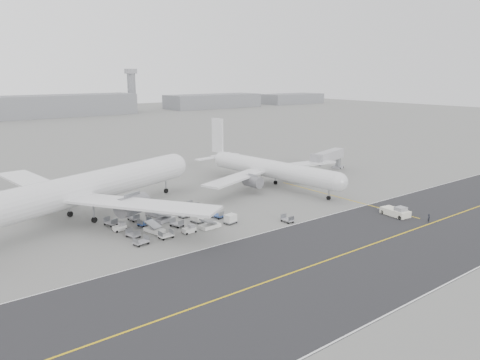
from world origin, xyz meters
TOP-DOWN VIEW (x-y plane):
  - ground at (0.00, 0.00)m, footprint 700.00×700.00m
  - taxiway at (5.02, -17.98)m, footprint 220.00×59.00m
  - horizon_buildings at (30.00, 260.00)m, footprint 520.00×28.00m
  - control_tower at (100.00, 265.00)m, footprint 7.00×7.00m
  - airliner_a at (-23.32, 26.16)m, footprint 59.62×58.54m
  - airliner_b at (24.31, 24.32)m, footprint 45.79×46.51m
  - pushback_tug at (27.68, -10.94)m, footprint 3.37×7.72m
  - jet_bridge at (49.45, 26.81)m, footprint 17.14×7.86m
  - gse_cluster at (-11.16, 12.72)m, footprint 29.09×24.61m
  - stray_dolly at (7.44, -0.27)m, footprint 1.50×2.44m
  - ground_crew_a at (29.17, -17.33)m, footprint 0.69×0.55m

SIDE VIEW (x-z plane):
  - ground at x=0.00m, z-range 0.00..0.00m
  - horizon_buildings at x=30.00m, z-range -14.00..14.00m
  - gse_cluster at x=-11.16m, z-range -0.96..0.96m
  - stray_dolly at x=7.44m, z-range -0.75..0.75m
  - taxiway at x=5.02m, z-range -0.01..0.03m
  - ground_crew_a at x=29.17m, z-range 0.00..1.67m
  - pushback_tug at x=27.68m, z-range -0.19..1.99m
  - jet_bridge at x=49.45m, z-range 1.27..7.70m
  - airliner_b at x=24.31m, z-range -3.39..12.67m
  - airliner_a at x=-23.32m, z-range -4.55..16.89m
  - control_tower at x=100.00m, z-range 0.63..31.88m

